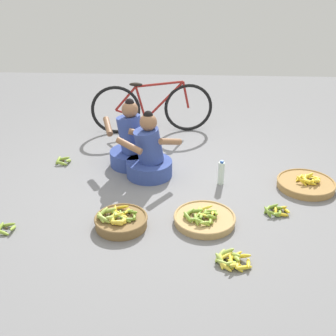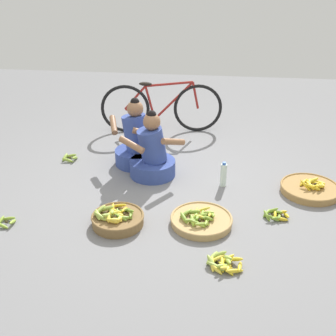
{
  "view_description": "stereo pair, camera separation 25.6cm",
  "coord_description": "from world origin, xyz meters",
  "px_view_note": "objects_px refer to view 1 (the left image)",
  "views": [
    {
      "loc": [
        0.21,
        -3.86,
        2.19
      ],
      "look_at": [
        0.0,
        -0.2,
        0.35
      ],
      "focal_mm": 44.04,
      "sensor_mm": 36.0,
      "label": 1
    },
    {
      "loc": [
        0.46,
        -3.83,
        2.19
      ],
      "look_at": [
        0.0,
        -0.2,
        0.35
      ],
      "focal_mm": 44.04,
      "sensor_mm": 36.0,
      "label": 2
    }
  ],
  "objects_px": {
    "vendor_woman_front": "(149,156)",
    "banana_basket_front_left": "(204,218)",
    "loose_bananas_mid_left": "(231,260)",
    "loose_bananas_back_left": "(63,161)",
    "banana_basket_near_vendor": "(121,220)",
    "bicycle_leaning": "(152,108)",
    "loose_bananas_front_right": "(276,211)",
    "banana_basket_back_center": "(306,184)",
    "loose_bananas_back_right": "(6,228)",
    "vendor_woman_behind": "(131,144)",
    "water_bottle": "(221,173)"
  },
  "relations": [
    {
      "from": "vendor_woman_behind",
      "to": "loose_bananas_back_left",
      "type": "distance_m",
      "value": 0.87
    },
    {
      "from": "vendor_woman_front",
      "to": "banana_basket_front_left",
      "type": "xyz_separation_m",
      "value": [
        0.6,
        -0.92,
        -0.2
      ]
    },
    {
      "from": "banana_basket_near_vendor",
      "to": "loose_bananas_back_right",
      "type": "xyz_separation_m",
      "value": [
        -1.03,
        -0.13,
        -0.04
      ]
    },
    {
      "from": "loose_bananas_back_left",
      "to": "banana_basket_back_center",
      "type": "bearing_deg",
      "value": -9.09
    },
    {
      "from": "loose_bananas_back_right",
      "to": "vendor_woman_behind",
      "type": "bearing_deg",
      "value": 56.04
    },
    {
      "from": "banana_basket_near_vendor",
      "to": "loose_bananas_back_left",
      "type": "xyz_separation_m",
      "value": [
        -0.91,
        1.29,
        -0.03
      ]
    },
    {
      "from": "banana_basket_front_left",
      "to": "loose_bananas_mid_left",
      "type": "relative_size",
      "value": 1.82
    },
    {
      "from": "loose_bananas_front_right",
      "to": "banana_basket_near_vendor",
      "type": "bearing_deg",
      "value": -168.42
    },
    {
      "from": "loose_bananas_back_right",
      "to": "loose_bananas_front_right",
      "type": "xyz_separation_m",
      "value": [
        2.5,
        0.43,
        0.0
      ]
    },
    {
      "from": "loose_bananas_back_right",
      "to": "banana_basket_near_vendor",
      "type": "bearing_deg",
      "value": 7.1
    },
    {
      "from": "bicycle_leaning",
      "to": "loose_bananas_back_right",
      "type": "distance_m",
      "value": 2.76
    },
    {
      "from": "bicycle_leaning",
      "to": "banana_basket_near_vendor",
      "type": "xyz_separation_m",
      "value": [
        -0.08,
        -2.38,
        -0.29
      ]
    },
    {
      "from": "vendor_woman_behind",
      "to": "water_bottle",
      "type": "distance_m",
      "value": 1.13
    },
    {
      "from": "vendor_woman_behind",
      "to": "water_bottle",
      "type": "height_order",
      "value": "vendor_woman_behind"
    },
    {
      "from": "vendor_woman_front",
      "to": "bicycle_leaning",
      "type": "xyz_separation_m",
      "value": [
        -0.09,
        1.35,
        0.11
      ]
    },
    {
      "from": "loose_bananas_front_right",
      "to": "water_bottle",
      "type": "distance_m",
      "value": 0.77
    },
    {
      "from": "banana_basket_near_vendor",
      "to": "loose_bananas_back_right",
      "type": "distance_m",
      "value": 1.04
    },
    {
      "from": "banana_basket_near_vendor",
      "to": "banana_basket_front_left",
      "type": "xyz_separation_m",
      "value": [
        0.77,
        0.11,
        -0.02
      ]
    },
    {
      "from": "loose_bananas_mid_left",
      "to": "water_bottle",
      "type": "height_order",
      "value": "water_bottle"
    },
    {
      "from": "vendor_woman_front",
      "to": "banana_basket_back_center",
      "type": "xyz_separation_m",
      "value": [
        1.72,
        -0.18,
        -0.2
      ]
    },
    {
      "from": "vendor_woman_front",
      "to": "water_bottle",
      "type": "height_order",
      "value": "vendor_woman_front"
    },
    {
      "from": "banana_basket_back_center",
      "to": "loose_bananas_front_right",
      "type": "bearing_deg",
      "value": -127.22
    },
    {
      "from": "loose_bananas_back_left",
      "to": "banana_basket_near_vendor",
      "type": "bearing_deg",
      "value": -54.7
    },
    {
      "from": "banana_basket_near_vendor",
      "to": "water_bottle",
      "type": "relative_size",
      "value": 1.75
    },
    {
      "from": "banana_basket_near_vendor",
      "to": "banana_basket_back_center",
      "type": "bearing_deg",
      "value": 24.07
    },
    {
      "from": "vendor_woman_behind",
      "to": "banana_basket_back_center",
      "type": "distance_m",
      "value": 2.02
    },
    {
      "from": "banana_basket_back_center",
      "to": "loose_bananas_back_right",
      "type": "relative_size",
      "value": 3.53
    },
    {
      "from": "vendor_woman_behind",
      "to": "loose_bananas_mid_left",
      "type": "height_order",
      "value": "vendor_woman_behind"
    },
    {
      "from": "banana_basket_front_left",
      "to": "water_bottle",
      "type": "height_order",
      "value": "water_bottle"
    },
    {
      "from": "loose_bananas_front_right",
      "to": "loose_bananas_mid_left",
      "type": "bearing_deg",
      "value": -122.75
    },
    {
      "from": "loose_bananas_back_left",
      "to": "loose_bananas_front_right",
      "type": "distance_m",
      "value": 2.58
    },
    {
      "from": "loose_bananas_back_right",
      "to": "water_bottle",
      "type": "xyz_separation_m",
      "value": [
        2.0,
        1.0,
        0.11
      ]
    },
    {
      "from": "loose_bananas_back_right",
      "to": "loose_bananas_back_left",
      "type": "bearing_deg",
      "value": 85.24
    },
    {
      "from": "bicycle_leaning",
      "to": "loose_bananas_front_right",
      "type": "distance_m",
      "value": 2.52
    },
    {
      "from": "banana_basket_back_center",
      "to": "water_bottle",
      "type": "relative_size",
      "value": 2.2
    },
    {
      "from": "banana_basket_near_vendor",
      "to": "loose_bananas_front_right",
      "type": "height_order",
      "value": "banana_basket_near_vendor"
    },
    {
      "from": "banana_basket_front_left",
      "to": "banana_basket_near_vendor",
      "type": "bearing_deg",
      "value": -172.13
    },
    {
      "from": "loose_bananas_back_left",
      "to": "loose_bananas_front_right",
      "type": "height_order",
      "value": "same"
    },
    {
      "from": "banana_basket_near_vendor",
      "to": "bicycle_leaning",
      "type": "bearing_deg",
      "value": 88.11
    },
    {
      "from": "banana_basket_near_vendor",
      "to": "vendor_woman_behind",
      "type": "bearing_deg",
      "value": 93.15
    },
    {
      "from": "vendor_woman_behind",
      "to": "loose_bananas_front_right",
      "type": "bearing_deg",
      "value": -32.75
    },
    {
      "from": "banana_basket_near_vendor",
      "to": "loose_bananas_mid_left",
      "type": "height_order",
      "value": "banana_basket_near_vendor"
    },
    {
      "from": "vendor_woman_front",
      "to": "loose_bananas_front_right",
      "type": "distance_m",
      "value": 1.51
    },
    {
      "from": "loose_bananas_front_right",
      "to": "loose_bananas_back_right",
      "type": "bearing_deg",
      "value": -170.25
    },
    {
      "from": "loose_bananas_back_left",
      "to": "loose_bananas_mid_left",
      "type": "xyz_separation_m",
      "value": [
        1.89,
        -1.76,
        0.0
      ]
    },
    {
      "from": "banana_basket_front_left",
      "to": "banana_basket_back_center",
      "type": "bearing_deg",
      "value": 33.45
    },
    {
      "from": "bicycle_leaning",
      "to": "loose_bananas_mid_left",
      "type": "height_order",
      "value": "bicycle_leaning"
    },
    {
      "from": "bicycle_leaning",
      "to": "banana_basket_near_vendor",
      "type": "distance_m",
      "value": 2.39
    },
    {
      "from": "bicycle_leaning",
      "to": "loose_bananas_front_right",
      "type": "xyz_separation_m",
      "value": [
        1.4,
        -2.07,
        -0.33
      ]
    },
    {
      "from": "banana_basket_back_center",
      "to": "water_bottle",
      "type": "distance_m",
      "value": 0.92
    }
  ]
}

